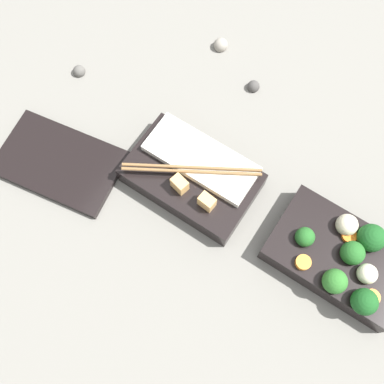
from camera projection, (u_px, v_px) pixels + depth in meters
The scene contains 7 objects.
ground_plane at pixel (272, 217), 0.71m from camera, with size 3.00×3.00×0.00m, color slate.
bento_tray_vegetable at pixel (342, 257), 0.66m from camera, with size 0.20×0.13×0.07m.
bento_tray_rice at pixel (193, 175), 0.71m from camera, with size 0.20×0.13×0.06m.
bento_lid at pixel (60, 162), 0.74m from camera, with size 0.20×0.12×0.01m, color black.
pebble_0 at pixel (221, 45), 0.82m from camera, with size 0.03×0.03×0.03m, color gray.
pebble_2 at pixel (79, 71), 0.80m from camera, with size 0.02×0.02×0.02m, color #595651.
pebble_3 at pixel (253, 86), 0.79m from camera, with size 0.02×0.02×0.02m, color #474442.
Camera 1 is at (-0.01, 0.25, 0.68)m, focal length 42.00 mm.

